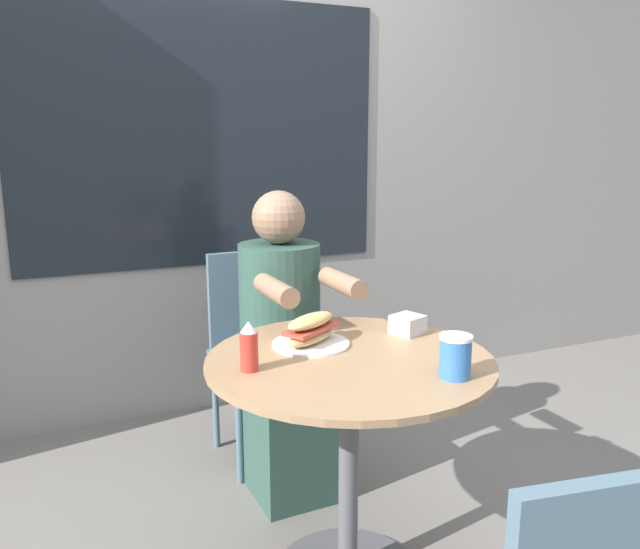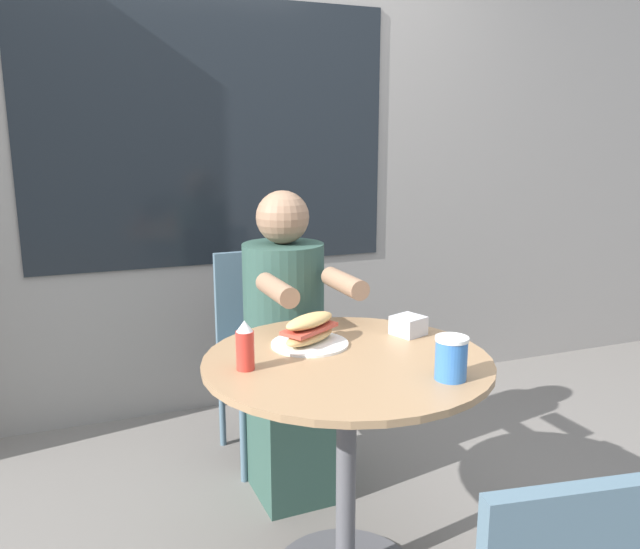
# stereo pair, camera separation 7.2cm
# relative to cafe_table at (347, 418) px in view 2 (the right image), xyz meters

# --- Properties ---
(storefront_wall) EXTENTS (8.00, 0.09, 2.80)m
(storefront_wall) POSITION_rel_cafe_table_xyz_m (-0.00, 1.46, 0.86)
(storefront_wall) COLOR gray
(storefront_wall) RESTS_ON ground_plane
(cafe_table) EXTENTS (0.83, 0.83, 0.73)m
(cafe_table) POSITION_rel_cafe_table_xyz_m (0.00, 0.00, 0.00)
(cafe_table) COLOR #997551
(cafe_table) RESTS_ON ground_plane
(diner_chair) EXTENTS (0.39, 0.39, 0.87)m
(diner_chair) POSITION_rel_cafe_table_xyz_m (0.00, 0.93, -0.02)
(diner_chair) COLOR slate
(diner_chair) RESTS_ON ground_plane
(seated_diner) EXTENTS (0.32, 0.56, 1.16)m
(seated_diner) POSITION_rel_cafe_table_xyz_m (0.01, 0.59, -0.03)
(seated_diner) COLOR #2D4C42
(seated_diner) RESTS_ON ground_plane
(sandwich_on_plate) EXTENTS (0.24, 0.24, 0.10)m
(sandwich_on_plate) POSITION_rel_cafe_table_xyz_m (-0.06, 0.14, 0.23)
(sandwich_on_plate) COLOR white
(sandwich_on_plate) RESTS_ON cafe_table
(drink_cup) EXTENTS (0.09, 0.09, 0.12)m
(drink_cup) POSITION_rel_cafe_table_xyz_m (0.19, -0.25, 0.24)
(drink_cup) COLOR #336BB7
(drink_cup) RESTS_ON cafe_table
(napkin_box) EXTENTS (0.12, 0.12, 0.06)m
(napkin_box) POSITION_rel_cafe_table_xyz_m (0.27, 0.13, 0.22)
(napkin_box) COLOR silver
(napkin_box) RESTS_ON cafe_table
(condiment_bottle) EXTENTS (0.05, 0.05, 0.14)m
(condiment_bottle) POSITION_rel_cafe_table_xyz_m (-0.30, 0.01, 0.25)
(condiment_bottle) COLOR red
(condiment_bottle) RESTS_ON cafe_table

